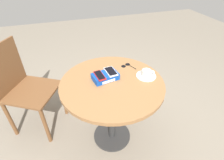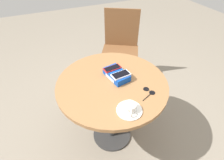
% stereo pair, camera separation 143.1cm
% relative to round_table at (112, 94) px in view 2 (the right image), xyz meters
% --- Properties ---
extents(ground_plane, '(8.00, 8.00, 0.00)m').
position_rel_round_table_xyz_m(ground_plane, '(0.00, 0.00, -0.59)').
color(ground_plane, gray).
extents(round_table, '(0.85, 0.85, 0.71)m').
position_rel_round_table_xyz_m(round_table, '(0.00, 0.00, 0.00)').
color(round_table, '#2D2D2D').
rests_on(round_table, ground_plane).
extents(phone_box, '(0.23, 0.16, 0.05)m').
position_rel_round_table_xyz_m(phone_box, '(-0.04, 0.06, 0.15)').
color(phone_box, '#0F42AD').
rests_on(phone_box, round_table).
extents(phone_red, '(0.08, 0.15, 0.01)m').
position_rel_round_table_xyz_m(phone_red, '(-0.09, 0.04, 0.18)').
color(phone_red, red).
rests_on(phone_red, phone_box).
extents(phone_white, '(0.09, 0.15, 0.01)m').
position_rel_round_table_xyz_m(phone_white, '(0.01, 0.07, 0.18)').
color(phone_white, silver).
rests_on(phone_white, phone_box).
extents(saucer, '(0.17, 0.17, 0.01)m').
position_rel_round_table_xyz_m(saucer, '(0.30, -0.01, 0.13)').
color(saucer, silver).
rests_on(saucer, round_table).
extents(coffee_cup, '(0.11, 0.08, 0.05)m').
position_rel_round_table_xyz_m(coffee_cup, '(0.30, -0.01, 0.16)').
color(coffee_cup, silver).
rests_on(coffee_cup, saucer).
extents(sunglasses, '(0.11, 0.12, 0.01)m').
position_rel_round_table_xyz_m(sunglasses, '(0.20, 0.20, 0.13)').
color(sunglasses, black).
rests_on(sunglasses, round_table).
extents(chair_near_window, '(0.59, 0.59, 0.93)m').
position_rel_round_table_xyz_m(chair_near_window, '(-0.75, 0.44, -0.09)').
color(chair_near_window, brown).
rests_on(chair_near_window, ground_plane).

